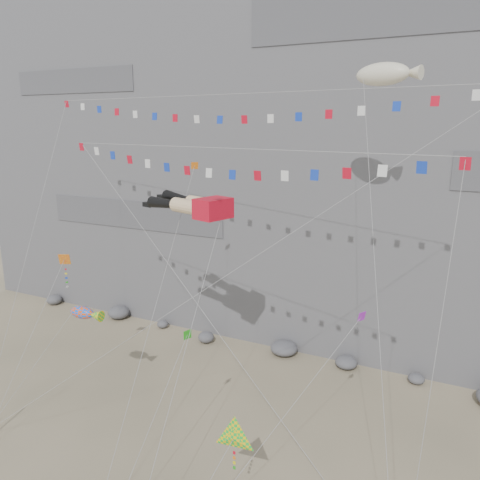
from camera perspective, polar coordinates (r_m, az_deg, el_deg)
The scene contains 13 objects.
ground at distance 33.58m, azimuth -5.92°, elevation -25.89°, with size 120.00×120.00×0.00m, color tan.
cliff at distance 55.69m, azimuth 11.59°, elevation 17.26°, with size 80.00×28.00×50.00m, color slate.
talus_boulders at distance 46.18m, azimuth 5.38°, elevation -13.02°, with size 60.00×3.00×1.20m, color #5D5E62, non-canonical shape.
legs_kite at distance 32.19m, azimuth -5.86°, elevation 4.28°, with size 8.74×16.32×21.03m.
flag_banner_upper at distance 32.97m, azimuth -1.06°, elevation 17.32°, with size 33.71×13.50×29.75m.
flag_banner_lower at distance 27.22m, azimuth -2.41°, elevation 11.08°, with size 25.51×7.27×23.92m.
harlequin_kite at distance 38.31m, azimuth -20.64°, elevation -2.29°, with size 1.74×9.53×14.24m.
fish_windsock at distance 36.84m, azimuth -18.71°, elevation -8.39°, with size 6.28×6.27×10.69m.
delta_kite at distance 26.86m, azimuth -0.76°, elevation -23.02°, with size 3.15×6.72×8.41m.
blimp_windsock at distance 32.96m, azimuth 16.97°, elevation 18.69°, with size 6.87×15.01×28.42m.
small_kite_a at distance 35.24m, azimuth -5.75°, elevation 8.33°, with size 3.09×16.22×24.23m.
small_kite_b at distance 28.66m, azimuth 14.38°, elevation -9.33°, with size 7.37×10.57×15.85m.
small_kite_c at distance 29.51m, azimuth -6.52°, elevation -11.62°, with size 1.18×8.92×12.10m.
Camera 1 is at (13.89, -21.81, 21.43)m, focal length 35.00 mm.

